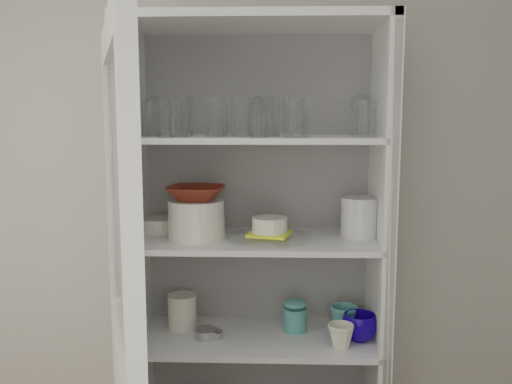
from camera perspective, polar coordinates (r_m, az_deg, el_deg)
The scene contains 33 objects.
wall_back at distance 2.38m, azimuth -4.64°, elevation -2.63°, with size 3.60×0.02×2.60m, color beige.
pantry_cabinet at distance 2.30m, azimuth 0.05°, elevation -12.25°, with size 1.00×0.45×2.10m.
tumbler_0 at distance 2.00m, azimuth -9.43°, elevation 7.51°, with size 0.06×0.06×0.13m, color silver.
tumbler_1 at distance 2.00m, azimuth -8.20°, elevation 7.68°, with size 0.07×0.07×0.14m, color silver.
tumbler_2 at distance 2.00m, azimuth -4.29°, elevation 7.82°, with size 0.07×0.07×0.14m, color silver.
tumbler_3 at distance 1.96m, azimuth 4.14°, elevation 7.77°, with size 0.07×0.07×0.14m, color silver.
tumbler_4 at distance 1.96m, azimuth 0.32°, elevation 7.57°, with size 0.06×0.06×0.12m, color silver.
tumbler_5 at distance 1.95m, azimuth 4.59°, elevation 7.65°, with size 0.07×0.07×0.13m, color silver.
tumbler_6 at distance 2.02m, azimuth 11.70°, elevation 7.53°, with size 0.07×0.07×0.13m, color silver.
tumbler_7 at distance 2.14m, azimuth -11.17°, elevation 7.57°, with size 0.07×0.07×0.13m, color silver.
tumbler_8 at distance 2.12m, azimuth -3.80°, elevation 7.59°, with size 0.06×0.06×0.12m, color silver.
tumbler_9 at distance 2.12m, azimuth -7.65°, elevation 7.90°, with size 0.08×0.08×0.15m, color silver.
tumbler_10 at distance 2.09m, azimuth -1.58°, elevation 7.96°, with size 0.08×0.08×0.15m, color silver.
tumbler_11 at distance 2.09m, azimuth 2.82°, elevation 7.80°, with size 0.07×0.07×0.14m, color silver.
goblet_0 at distance 2.22m, azimuth -10.66°, elevation 8.08°, with size 0.08×0.08×0.17m, color silver, non-canonical shape.
goblet_1 at distance 2.20m, azimuth 1.21°, elevation 8.22°, with size 0.08×0.08×0.17m, color silver, non-canonical shape.
goblet_2 at distance 2.17m, azimuth 0.32°, elevation 8.24°, with size 0.08×0.08×0.17m, color silver, non-canonical shape.
goblet_3 at distance 2.22m, azimuth 10.84°, elevation 8.18°, with size 0.08×0.08×0.18m, color silver, non-canonical shape.
plate_stack_front at distance 2.14m, azimuth -6.28°, elevation -3.77°, with size 0.22×0.22×0.08m, color silver.
plate_stack_back at distance 2.33m, azimuth -10.03°, elevation -3.23°, with size 0.23×0.23×0.06m, color silver.
cream_bowl at distance 2.13m, azimuth -6.31°, elevation -1.77°, with size 0.22×0.22×0.07m, color white.
terracotta_bowl at distance 2.12m, azimuth -6.34°, elevation -0.12°, with size 0.23×0.23×0.06m, color maroon.
glass_platter at distance 2.11m, azimuth 1.43°, elevation -4.78°, with size 0.32×0.32×0.02m, color silver.
yellow_trivet at distance 2.11m, azimuth 1.44°, elevation -4.41°, with size 0.15×0.15×0.01m, color #F6F62F.
white_ramekin at distance 2.10m, azimuth 1.44°, elevation -3.47°, with size 0.14×0.14×0.06m, color silver.
grey_bowl_stack at distance 2.18m, azimuth 10.87°, elevation -2.64°, with size 0.15×0.15×0.16m, color silver.
mug_blue at distance 2.23m, azimuth 10.85°, elevation -13.79°, with size 0.14×0.14×0.11m, color #0D067B.
mug_teal at distance 2.31m, azimuth 9.26°, elevation -12.99°, with size 0.11×0.11×0.11m, color #198178.
mug_white at distance 2.16m, azimuth 8.91°, elevation -14.75°, with size 0.10×0.10×0.09m, color silver.
teal_jar at distance 2.29m, azimuth 4.14°, elevation -13.00°, with size 0.10×0.10×0.12m.
measuring_cups at distance 2.24m, azimuth -5.33°, elevation -14.60°, with size 0.09×0.09×0.04m, color #B0B0B2.
white_canister at distance 2.33m, azimuth -7.78°, elevation -12.32°, with size 0.12×0.12×0.14m, color silver.
tumbler_12 at distance 2.03m, azimuth 1.45°, elevation 7.96°, with size 0.08×0.08×0.15m, color silver.
Camera 1 is at (0.27, -0.83, 1.73)m, focal length 38.00 mm.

